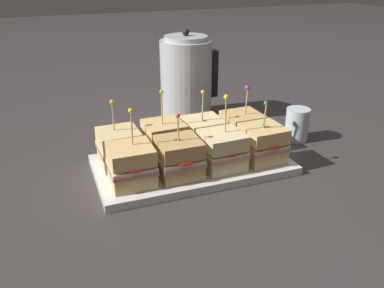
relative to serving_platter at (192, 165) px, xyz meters
The scene contains 12 objects.
ground_plane 0.01m from the serving_platter, ahead, with size 6.00×6.00×0.00m, color #383333.
serving_platter is the anchor object (origin of this frame).
sandwich_front_far_left 0.16m from the serving_platter, 161.77° to the right, with size 0.09×0.09×0.16m.
sandwich_front_center_left 0.09m from the serving_platter, 132.79° to the right, with size 0.09×0.09×0.14m.
sandwich_front_center_right 0.09m from the serving_platter, 45.60° to the right, with size 0.09×0.09×0.17m.
sandwich_front_far_right 0.17m from the serving_platter, 18.68° to the right, with size 0.09×0.10×0.15m.
sandwich_back_far_left 0.17m from the serving_platter, 162.28° to the left, with size 0.09×0.09×0.15m.
sandwich_back_center_left 0.09m from the serving_platter, 134.51° to the left, with size 0.10×0.10×0.16m.
sandwich_back_center_right 0.08m from the serving_platter, 46.13° to the left, with size 0.09×0.09×0.15m.
sandwich_back_far_right 0.17m from the serving_platter, 18.36° to the left, with size 0.09×0.09×0.15m.
kettle_steel 0.35m from the serving_platter, 72.24° to the left, with size 0.17×0.15×0.26m.
drinking_glass 0.32m from the serving_platter, 10.05° to the left, with size 0.06×0.06×0.09m.
Camera 1 is at (-0.29, -0.77, 0.44)m, focal length 38.00 mm.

